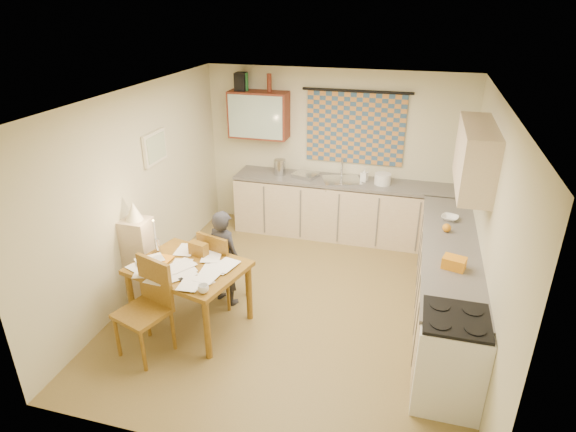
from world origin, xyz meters
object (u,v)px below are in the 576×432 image
(stove, at_px, (449,359))
(dining_table, at_px, (191,294))
(counter_back, at_px, (342,209))
(shelf_stand, at_px, (141,261))
(counter_right, at_px, (446,283))
(person, at_px, (224,258))
(chair_far, at_px, (224,278))

(stove, height_order, dining_table, stove)
(counter_back, xyz_separation_m, dining_table, (-1.26, -2.65, -0.07))
(stove, xyz_separation_m, shelf_stand, (-3.54, 0.73, 0.08))
(counter_right, distance_m, shelf_stand, 3.59)
(dining_table, distance_m, person, 0.60)
(counter_right, bearing_deg, chair_far, -172.12)
(stove, relative_size, chair_far, 0.97)
(dining_table, bearing_deg, shelf_stand, 173.88)
(stove, bearing_deg, dining_table, 170.88)
(stove, distance_m, person, 2.73)
(shelf_stand, bearing_deg, person, 12.91)
(counter_right, height_order, chair_far, chair_far)
(dining_table, height_order, shelf_stand, shelf_stand)
(counter_back, xyz_separation_m, counter_right, (1.50, -1.76, -0.00))
(stove, relative_size, person, 0.76)
(dining_table, relative_size, person, 1.12)
(chair_far, bearing_deg, shelf_stand, 30.78)
(counter_right, relative_size, person, 2.44)
(counter_back, height_order, person, person)
(person, xyz_separation_m, shelf_stand, (-0.99, -0.23, -0.06))
(dining_table, distance_m, shelf_stand, 0.85)
(stove, distance_m, shelf_stand, 3.61)
(counter_back, xyz_separation_m, person, (-1.05, -2.14, 0.15))
(counter_back, bearing_deg, shelf_stand, -130.72)
(counter_right, bearing_deg, stove, -90.00)
(dining_table, bearing_deg, person, 81.59)
(counter_back, height_order, dining_table, counter_back)
(counter_right, height_order, person, person)
(counter_back, height_order, stove, same)
(person, bearing_deg, counter_right, -152.30)
(counter_right, distance_m, stove, 1.34)
(chair_far, height_order, shelf_stand, shelf_stand)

